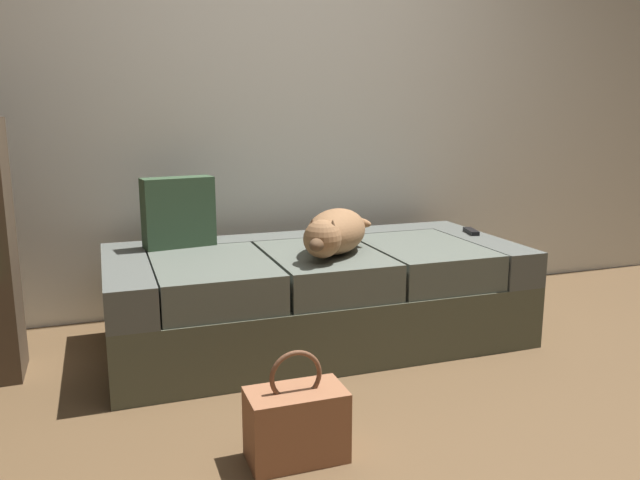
{
  "coord_description": "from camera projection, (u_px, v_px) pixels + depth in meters",
  "views": [
    {
      "loc": [
        -0.97,
        -1.72,
        1.13
      ],
      "look_at": [
        0.0,
        1.03,
        0.52
      ],
      "focal_mm": 35.2,
      "sensor_mm": 36.0,
      "label": 1
    }
  ],
  "objects": [
    {
      "name": "back_wall",
      "position": [
        275.0,
        60.0,
        3.5
      ],
      "size": [
        6.4,
        0.1,
        2.8
      ],
      "primitive_type": "cube",
      "color": "silver",
      "rests_on": "ground"
    },
    {
      "name": "throw_pillow",
      "position": [
        178.0,
        212.0,
        3.05
      ],
      "size": [
        0.35,
        0.17,
        0.34
      ],
      "primitive_type": "cube",
      "rotation": [
        0.0,
        0.0,
        0.16
      ],
      "color": "#2F472F",
      "rests_on": "couch"
    },
    {
      "name": "ground_plane",
      "position": [
        421.0,
        448.0,
        2.14
      ],
      "size": [
        10.0,
        10.0,
        0.0
      ],
      "primitive_type": "plane",
      "color": "brown"
    },
    {
      "name": "dog_tan",
      "position": [
        334.0,
        232.0,
        2.89
      ],
      "size": [
        0.48,
        0.55,
        0.21
      ],
      "color": "#8C623F",
      "rests_on": "couch"
    },
    {
      "name": "tv_remote",
      "position": [
        471.0,
        231.0,
        3.4
      ],
      "size": [
        0.08,
        0.16,
        0.02
      ],
      "primitive_type": "cube",
      "rotation": [
        0.0,
        0.0,
        -0.24
      ],
      "color": "black",
      "rests_on": "couch"
    },
    {
      "name": "handbag",
      "position": [
        296.0,
        423.0,
        2.05
      ],
      "size": [
        0.32,
        0.18,
        0.38
      ],
      "color": "#955D3D",
      "rests_on": "ground"
    },
    {
      "name": "couch",
      "position": [
        317.0,
        295.0,
        3.09
      ],
      "size": [
        1.98,
        0.92,
        0.47
      ],
      "color": "#4A4D3A",
      "rests_on": "ground"
    }
  ]
}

